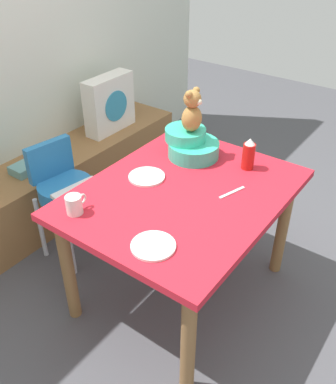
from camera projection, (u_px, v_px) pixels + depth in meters
ground_plane at (181, 289)px, 2.64m from camera, size 8.00×8.00×0.00m
window_bench at (43, 193)px, 3.11m from camera, size 2.60×0.44×0.46m
pillow_floral_right at (109, 104)px, 3.34m from camera, size 0.44×0.15×0.44m
book_stack at (26, 168)px, 2.90m from camera, size 0.20×0.14×0.06m
dining_table at (183, 207)px, 2.28m from camera, size 1.21×0.96×0.74m
highchair at (64, 188)px, 2.64m from camera, size 0.36×0.49×0.79m
infant_seat_teal at (191, 144)px, 2.50m from camera, size 0.30×0.33×0.16m
teddy_bear at (192, 112)px, 2.38m from camera, size 0.13×0.12×0.25m
ketchup_bottle at (249, 154)px, 2.37m from camera, size 0.07×0.07×0.18m
coffee_mug at (75, 204)px, 2.04m from camera, size 0.12×0.08×0.09m
dinner_plate_near at (153, 246)px, 1.85m from camera, size 0.20×0.20×0.01m
dinner_plate_far at (147, 177)px, 2.32m from camera, size 0.20×0.20×0.01m
table_fork at (232, 192)px, 2.20m from camera, size 0.17×0.07×0.01m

